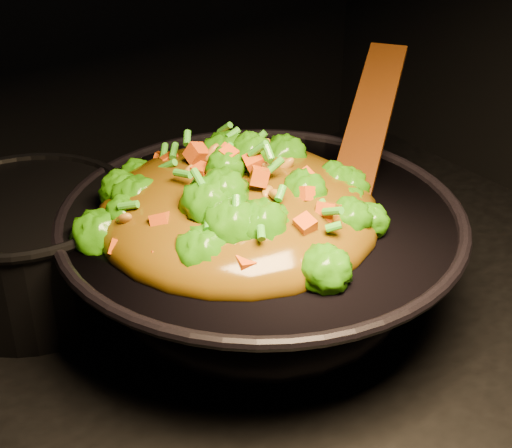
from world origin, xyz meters
TOP-DOWN VIEW (x-y plane):
  - wok at (0.10, 0.11)m, footprint 0.59×0.59m
  - stir_fry at (0.08, 0.12)m, footprint 0.37×0.37m
  - spatula at (0.27, 0.12)m, footprint 0.28×0.23m
  - back_pot at (-0.11, 0.29)m, footprint 0.30×0.30m

SIDE VIEW (x-z plane):
  - wok at x=0.10m, z-range 0.90..1.03m
  - back_pot at x=-0.11m, z-range 0.90..1.04m
  - spatula at x=0.27m, z-range 1.02..1.15m
  - stir_fry at x=0.08m, z-range 1.03..1.14m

